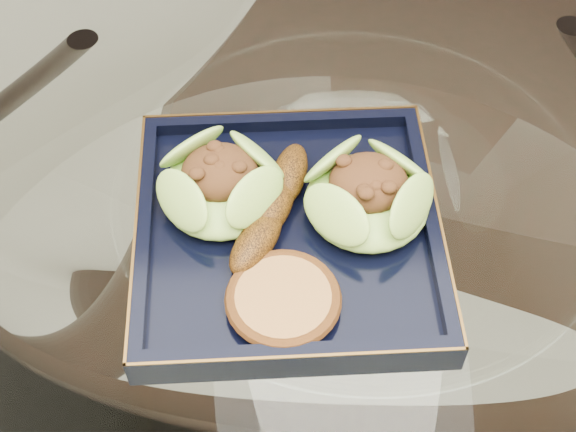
{
  "coord_description": "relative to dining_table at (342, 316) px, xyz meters",
  "views": [
    {
      "loc": [
        -0.08,
        -0.44,
        1.36
      ],
      "look_at": [
        -0.06,
        -0.02,
        0.8
      ],
      "focal_mm": 50.0,
      "sensor_mm": 36.0,
      "label": 1
    }
  ],
  "objects": [
    {
      "name": "navy_plate",
      "position": [
        -0.06,
        -0.02,
        0.17
      ],
      "size": [
        0.27,
        0.27,
        0.02
      ],
      "primitive_type": "cube",
      "rotation": [
        0.0,
        0.0,
        0.01
      ],
      "color": "black",
      "rests_on": "dining_table"
    },
    {
      "name": "dining_chair",
      "position": [
        0.19,
        0.46,
        -0.04
      ],
      "size": [
        0.55,
        0.55,
        1.01
      ],
      "rotation": [
        0.0,
        0.0,
        -0.32
      ],
      "color": "black",
      "rests_on": "ground"
    },
    {
      "name": "lettuce_wrap_left",
      "position": [
        -0.12,
        0.02,
        0.2
      ],
      "size": [
        0.14,
        0.14,
        0.04
      ],
      "primitive_type": "ellipsoid",
      "rotation": [
        0.0,
        0.0,
        0.31
      ],
      "color": "olive",
      "rests_on": "navy_plate"
    },
    {
      "name": "dining_table",
      "position": [
        0.0,
        0.0,
        0.0
      ],
      "size": [
        1.13,
        1.13,
        0.77
      ],
      "color": "white",
      "rests_on": "ground"
    },
    {
      "name": "lettuce_wrap_right",
      "position": [
        0.01,
        0.0,
        0.2
      ],
      "size": [
        0.15,
        0.15,
        0.04
      ],
      "primitive_type": "ellipsoid",
      "rotation": [
        0.0,
        0.0,
        0.41
      ],
      "color": "#5E932A",
      "rests_on": "navy_plate"
    },
    {
      "name": "crumb_patty",
      "position": [
        -0.07,
        -0.1,
        0.19
      ],
      "size": [
        0.09,
        0.09,
        0.02
      ],
      "primitive_type": "cylinder",
      "rotation": [
        0.0,
        0.0,
        0.11
      ],
      "color": "#AE773A",
      "rests_on": "navy_plate"
    },
    {
      "name": "roasted_plantain",
      "position": [
        -0.07,
        -0.0,
        0.2
      ],
      "size": [
        0.09,
        0.15,
        0.03
      ],
      "primitive_type": "ellipsoid",
      "rotation": [
        0.0,
        0.0,
        1.17
      ],
      "color": "#5A3109",
      "rests_on": "navy_plate"
    }
  ]
}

